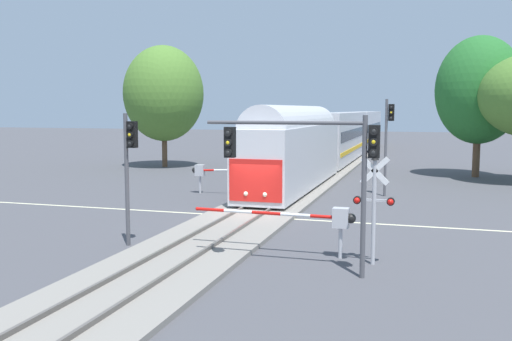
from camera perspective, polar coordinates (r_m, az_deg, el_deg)
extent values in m
plane|color=#47474C|center=(27.63, -0.54, -4.70)|extent=(220.00, 220.00, 0.00)
cube|color=beige|center=(27.63, -0.54, -4.69)|extent=(44.00, 0.20, 0.01)
cube|color=gray|center=(27.61, -0.54, -4.52)|extent=(4.40, 80.00, 0.18)
cube|color=#56514C|center=(27.80, -1.96, -4.11)|extent=(0.10, 80.00, 0.14)
cube|color=#56514C|center=(27.38, 0.89, -4.27)|extent=(0.10, 80.00, 0.14)
cube|color=silver|center=(36.33, 3.88, 1.53)|extent=(3.00, 17.14, 3.90)
cube|color=red|center=(28.13, -0.05, -1.03)|extent=(2.76, 0.08, 2.15)
cylinder|color=silver|center=(36.22, 3.90, 4.41)|extent=(2.76, 15.42, 2.76)
sphere|color=#F4F2CC|center=(28.36, -1.03, -2.36)|extent=(0.24, 0.24, 0.24)
sphere|color=#F4F2CC|center=(28.07, 0.92, -2.45)|extent=(0.24, 0.24, 0.24)
cube|color=silver|center=(55.77, 8.47, 3.47)|extent=(3.00, 20.73, 4.60)
cube|color=black|center=(55.56, 10.02, 3.74)|extent=(0.04, 18.66, 0.90)
cube|color=gold|center=(55.64, 10.00, 2.25)|extent=(0.04, 19.07, 0.36)
cube|color=silver|center=(77.22, 10.82, 4.18)|extent=(3.00, 20.73, 4.60)
cube|color=black|center=(77.06, 11.95, 4.37)|extent=(0.04, 18.66, 0.90)
cube|color=gold|center=(77.12, 11.93, 3.29)|extent=(0.04, 19.07, 0.36)
cylinder|color=#B7B7BC|center=(20.19, 8.56, -7.27)|extent=(0.14, 0.14, 1.10)
cube|color=#B7B7BC|center=(20.00, 8.60, -4.76)|extent=(0.56, 0.40, 0.70)
sphere|color=black|center=(19.95, 9.60, -4.81)|extent=(0.36, 0.36, 0.36)
cylinder|color=red|center=(20.08, 7.06, -4.68)|extent=(1.09, 0.12, 0.13)
cylinder|color=white|center=(20.29, 4.02, -4.52)|extent=(1.09, 0.12, 0.13)
cylinder|color=red|center=(20.55, 1.05, -4.34)|extent=(1.09, 0.12, 0.13)
cylinder|color=white|center=(20.86, -1.83, -4.16)|extent=(1.09, 0.12, 0.13)
cylinder|color=red|center=(21.23, -4.62, -3.97)|extent=(1.09, 0.12, 0.13)
sphere|color=red|center=(21.43, -5.98, -3.88)|extent=(0.14, 0.14, 0.14)
cylinder|color=#B2B2B7|center=(19.34, 11.86, -4.22)|extent=(0.14, 0.14, 3.55)
cube|color=white|center=(19.11, 11.95, -0.02)|extent=(0.98, 0.05, 0.98)
cube|color=white|center=(19.11, 11.95, -0.02)|extent=(0.98, 0.05, 0.98)
cube|color=#B2B2B7|center=(19.26, 11.89, -2.98)|extent=(1.10, 0.08, 0.08)
cylinder|color=black|center=(19.22, 10.23, -2.96)|extent=(0.26, 0.18, 0.26)
cylinder|color=black|center=(19.13, 13.51, -3.08)|extent=(0.26, 0.18, 0.26)
sphere|color=red|center=(19.12, 10.19, -3.01)|extent=(0.20, 0.20, 0.20)
sphere|color=red|center=(19.03, 13.49, -3.13)|extent=(0.20, 0.20, 0.20)
cone|color=black|center=(19.09, 11.99, 1.38)|extent=(0.28, 0.28, 0.22)
cylinder|color=#B7B7BC|center=(35.33, -5.69, -1.43)|extent=(0.14, 0.14, 1.10)
cube|color=#B7B7BC|center=(35.22, -5.71, 0.02)|extent=(0.56, 0.40, 0.70)
sphere|color=black|center=(35.35, -6.23, 0.04)|extent=(0.36, 0.36, 0.36)
cylinder|color=red|center=(35.04, -4.99, 0.03)|extent=(0.96, 0.12, 0.16)
cylinder|color=white|center=(34.69, -3.53, 0.04)|extent=(0.96, 0.12, 0.16)
cylinder|color=red|center=(34.37, -2.05, 0.04)|extent=(0.96, 0.12, 0.16)
cylinder|color=white|center=(34.07, -0.53, 0.05)|extent=(0.96, 0.12, 0.16)
cylinder|color=red|center=(33.80, 1.00, 0.06)|extent=(0.96, 0.12, 0.16)
sphere|color=red|center=(33.67, 1.78, 0.07)|extent=(0.14, 0.14, 0.14)
cylinder|color=#4C4C51|center=(22.03, -12.97, -0.95)|extent=(0.16, 0.16, 5.09)
cube|color=black|center=(21.74, -12.44, 3.58)|extent=(0.34, 0.26, 1.00)
sphere|color=#262626|center=(21.60, -12.65, 4.41)|extent=(0.20, 0.20, 0.20)
cylinder|color=black|center=(21.58, -12.69, 4.41)|extent=(0.24, 0.10, 0.24)
sphere|color=yellow|center=(21.61, -12.63, 3.56)|extent=(0.20, 0.20, 0.20)
cylinder|color=black|center=(21.59, -12.67, 3.56)|extent=(0.24, 0.10, 0.24)
sphere|color=#262626|center=(21.63, -12.61, 2.72)|extent=(0.20, 0.20, 0.20)
cylinder|color=black|center=(21.60, -12.65, 2.71)|extent=(0.24, 0.10, 0.24)
cylinder|color=#4C4C51|center=(34.68, 13.02, 2.24)|extent=(0.16, 0.16, 5.85)
cube|color=black|center=(34.58, 13.57, 5.74)|extent=(0.34, 0.26, 1.00)
sphere|color=#262626|center=(34.43, 13.57, 6.27)|extent=(0.20, 0.20, 0.20)
cylinder|color=black|center=(34.40, 13.56, 6.27)|extent=(0.24, 0.10, 0.24)
sphere|color=yellow|center=(34.43, 13.55, 5.74)|extent=(0.20, 0.20, 0.20)
cylinder|color=black|center=(34.40, 13.55, 5.74)|extent=(0.24, 0.10, 0.24)
sphere|color=#262626|center=(34.43, 13.54, 5.21)|extent=(0.20, 0.20, 0.20)
cylinder|color=black|center=(34.40, 13.54, 5.21)|extent=(0.24, 0.10, 0.24)
cylinder|color=#4C4C51|center=(17.61, 10.87, -2.72)|extent=(0.16, 0.16, 5.07)
cube|color=black|center=(17.40, 11.90, 2.89)|extent=(0.34, 0.26, 1.00)
sphere|color=#262626|center=(17.24, 11.88, 3.93)|extent=(0.20, 0.20, 0.20)
cylinder|color=black|center=(17.21, 11.87, 3.92)|extent=(0.24, 0.10, 0.24)
sphere|color=yellow|center=(17.25, 11.86, 2.86)|extent=(0.20, 0.20, 0.20)
cylinder|color=black|center=(17.22, 11.85, 2.86)|extent=(0.24, 0.10, 0.24)
sphere|color=#262626|center=(17.27, 11.83, 1.80)|extent=(0.20, 0.20, 0.20)
cylinder|color=black|center=(17.24, 11.82, 1.80)|extent=(0.24, 0.10, 0.24)
cylinder|color=#4C4C51|center=(17.85, 2.78, 4.86)|extent=(5.12, 0.12, 0.12)
cube|color=black|center=(18.39, -2.66, 2.88)|extent=(0.34, 0.26, 1.00)
sphere|color=#262626|center=(18.24, -2.82, 3.86)|extent=(0.20, 0.20, 0.20)
cylinder|color=black|center=(18.21, -2.85, 3.85)|extent=(0.24, 0.10, 0.24)
sphere|color=yellow|center=(18.25, -2.82, 2.85)|extent=(0.20, 0.20, 0.20)
cylinder|color=black|center=(18.22, -2.85, 2.85)|extent=(0.24, 0.10, 0.24)
sphere|color=#262626|center=(18.27, -2.81, 1.85)|extent=(0.20, 0.20, 0.20)
cylinder|color=black|center=(18.25, -2.84, 1.84)|extent=(0.24, 0.10, 0.24)
cylinder|color=brown|center=(51.86, -9.26, 2.26)|extent=(0.48, 0.48, 3.44)
ellipsoid|color=#4C7A2D|center=(51.76, -9.35, 7.72)|extent=(7.20, 7.20, 8.58)
cylinder|color=brown|center=(46.74, 21.45, 1.58)|extent=(0.55, 0.55, 3.61)
ellipsoid|color=#236628|center=(46.64, 21.69, 7.59)|extent=(6.51, 6.51, 8.25)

